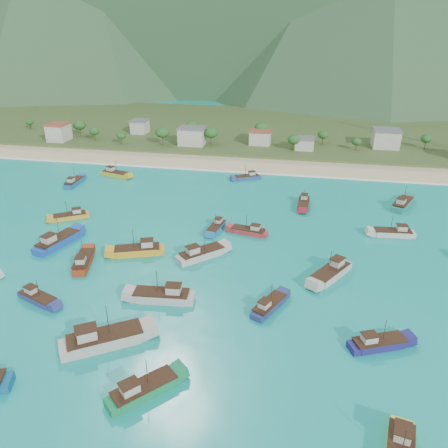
% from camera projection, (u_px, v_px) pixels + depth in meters
% --- Properties ---
extents(ground, '(600.00, 600.00, 0.00)m').
position_uv_depth(ground, '(214.00, 271.00, 95.16)').
color(ground, '#0D968C').
rests_on(ground, ground).
extents(beach, '(400.00, 18.00, 1.20)m').
position_uv_depth(beach, '(258.00, 165.00, 165.53)').
color(beach, beige).
rests_on(beach, ground).
extents(land, '(400.00, 110.00, 2.40)m').
position_uv_depth(land, '(272.00, 130.00, 219.87)').
color(land, '#385123').
rests_on(land, ground).
extents(surf_line, '(400.00, 2.50, 0.08)m').
position_uv_depth(surf_line, '(255.00, 173.00, 157.07)').
color(surf_line, white).
rests_on(surf_line, ground).
extents(village, '(204.26, 29.07, 7.03)m').
position_uv_depth(village, '(289.00, 139.00, 183.62)').
color(village, beige).
rests_on(village, ground).
extents(vegetation, '(277.09, 25.52, 8.67)m').
position_uv_depth(vegetation, '(263.00, 137.00, 185.21)').
color(vegetation, '#235623').
rests_on(vegetation, ground).
extents(boat_1, '(9.63, 10.07, 6.36)m').
position_uv_depth(boat_1, '(143.00, 390.00, 63.32)').
color(boat_1, '#127945').
rests_on(boat_1, ground).
extents(boat_2, '(9.53, 7.46, 5.62)m').
position_uv_depth(boat_2, '(71.00, 217.00, 120.22)').
color(boat_2, gold).
rests_on(boat_2, ground).
extents(boat_3, '(9.29, 6.55, 5.36)m').
position_uv_depth(boat_3, '(247.00, 178.00, 150.51)').
color(boat_3, navy).
rests_on(boat_3, ground).
extents(boat_4, '(9.48, 5.80, 5.39)m').
position_uv_depth(boat_4, '(38.00, 298.00, 84.67)').
color(boat_4, navy).
rests_on(boat_4, ground).
extents(boat_6, '(6.55, 9.52, 5.48)m').
position_uv_depth(boat_6, '(269.00, 306.00, 82.32)').
color(boat_6, navy).
rests_on(boat_6, ground).
extents(boat_8, '(10.44, 3.97, 6.03)m').
position_uv_depth(boat_8, '(393.00, 233.00, 110.58)').
color(boat_8, beige).
rests_on(boat_8, ground).
extents(boat_10, '(3.89, 8.98, 5.13)m').
position_uv_depth(boat_10, '(216.00, 228.00, 114.00)').
color(boat_10, '#236BAC').
rests_on(boat_10, ground).
extents(boat_11, '(10.23, 6.59, 5.84)m').
position_uv_depth(boat_11, '(378.00, 344.00, 72.60)').
color(boat_11, navy).
rests_on(boat_11, ground).
extents(boat_12, '(7.87, 11.71, 6.71)m').
position_uv_depth(boat_12, '(402.00, 204.00, 127.85)').
color(boat_12, '#207366').
rests_on(boat_12, ground).
extents(boat_13, '(9.28, 11.89, 7.00)m').
position_uv_depth(boat_13, '(331.00, 273.00, 92.62)').
color(boat_13, '#B7B1A5').
rests_on(boat_13, ground).
extents(boat_14, '(5.66, 10.78, 6.11)m').
position_uv_depth(boat_14, '(84.00, 262.00, 97.33)').
color(boat_14, maroon).
rests_on(boat_14, ground).
extents(boat_16, '(11.01, 6.05, 6.24)m').
position_uv_depth(boat_16, '(115.00, 174.00, 153.65)').
color(boat_16, gold).
rests_on(boat_16, ground).
extents(boat_17, '(6.93, 12.91, 7.32)m').
position_uv_depth(boat_17, '(57.00, 242.00, 105.69)').
color(boat_17, '#1A46AA').
rests_on(boat_17, ground).
extents(boat_18, '(10.65, 10.63, 6.87)m').
position_uv_depth(boat_18, '(201.00, 254.00, 100.23)').
color(boat_18, '#B6AEA4').
rests_on(boat_18, ground).
extents(boat_19, '(12.21, 4.61, 7.06)m').
position_uv_depth(boat_19, '(163.00, 296.00, 84.76)').
color(boat_19, '#B8ADA7').
rests_on(boat_19, ground).
extents(boat_20, '(3.33, 10.09, 5.90)m').
position_uv_depth(boat_20, '(304.00, 204.00, 128.53)').
color(boat_20, maroon).
rests_on(boat_20, ground).
extents(boat_22, '(12.08, 7.15, 6.86)m').
position_uv_depth(boat_22, '(138.00, 251.00, 101.80)').
color(boat_22, orange).
rests_on(boat_22, ground).
extents(boat_24, '(3.11, 9.93, 5.84)m').
position_uv_depth(boat_24, '(74.00, 182.00, 145.65)').
color(boat_24, '#16589B').
rests_on(boat_24, ground).
extents(boat_25, '(9.73, 4.44, 5.54)m').
position_uv_depth(boat_25, '(249.00, 232.00, 111.66)').
color(boat_25, '#A62C2E').
rests_on(boat_25, ground).
extents(boat_26, '(13.74, 10.95, 8.13)m').
position_uv_depth(boat_26, '(104.00, 340.00, 72.88)').
color(boat_26, '#B3AAA2').
rests_on(boat_26, ground).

